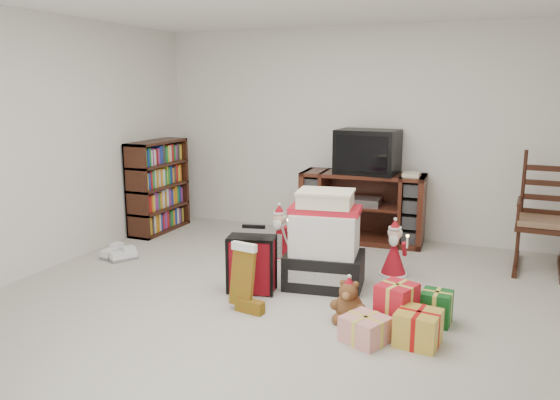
% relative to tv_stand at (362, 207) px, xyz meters
% --- Properties ---
extents(room, '(5.01, 5.01, 2.51)m').
position_rel_tv_stand_xyz_m(room, '(-0.18, -2.22, 0.84)').
color(room, beige).
rests_on(room, ground).
extents(tv_stand, '(1.45, 0.59, 0.81)m').
position_rel_tv_stand_xyz_m(tv_stand, '(0.00, 0.00, 0.00)').
color(tv_stand, '#451D13').
rests_on(tv_stand, floor).
extents(bookshelf, '(0.31, 0.94, 1.14)m').
position_rel_tv_stand_xyz_m(bookshelf, '(-2.49, -0.51, 0.14)').
color(bookshelf, '#3A1B0F').
rests_on(bookshelf, floor).
extents(rocking_chair, '(0.53, 0.83, 1.22)m').
position_rel_tv_stand_xyz_m(rocking_chair, '(1.90, -0.29, 0.01)').
color(rocking_chair, '#3A1B0F').
rests_on(rocking_chair, floor).
extents(gift_pile, '(0.76, 0.60, 0.87)m').
position_rel_tv_stand_xyz_m(gift_pile, '(0.05, -1.61, -0.02)').
color(gift_pile, black).
rests_on(gift_pile, floor).
extents(red_suitcase, '(0.43, 0.29, 0.60)m').
position_rel_tv_stand_xyz_m(red_suitcase, '(-0.50, -2.00, -0.15)').
color(red_suitcase, maroon).
rests_on(red_suitcase, floor).
extents(stocking, '(0.28, 0.15, 0.56)m').
position_rel_tv_stand_xyz_m(stocking, '(-0.41, -2.36, -0.13)').
color(stocking, '#0D7715').
rests_on(stocking, floor).
extents(teddy_bear, '(0.22, 0.20, 0.33)m').
position_rel_tv_stand_xyz_m(teddy_bear, '(0.46, -2.27, -0.26)').
color(teddy_bear, brown).
rests_on(teddy_bear, floor).
extents(santa_figurine, '(0.28, 0.26, 0.57)m').
position_rel_tv_stand_xyz_m(santa_figurine, '(0.59, -1.11, -0.19)').
color(santa_figurine, maroon).
rests_on(santa_figurine, floor).
extents(mrs_claus_figurine, '(0.29, 0.28, 0.60)m').
position_rel_tv_stand_xyz_m(mrs_claus_figurine, '(-0.63, -1.04, -0.18)').
color(mrs_claus_figurine, maroon).
rests_on(mrs_claus_figurine, floor).
extents(sneaker_pair, '(0.38, 0.30, 0.10)m').
position_rel_tv_stand_xyz_m(sneaker_pair, '(-2.23, -1.67, -0.36)').
color(sneaker_pair, white).
rests_on(sneaker_pair, floor).
extents(gift_cluster, '(0.58, 0.88, 0.27)m').
position_rel_tv_stand_xyz_m(gift_cluster, '(0.93, -2.37, -0.27)').
color(gift_cluster, red).
rests_on(gift_cluster, floor).
extents(crt_television, '(0.71, 0.53, 0.51)m').
position_rel_tv_stand_xyz_m(crt_television, '(0.04, -0.01, 0.66)').
color(crt_television, black).
rests_on(crt_television, tv_stand).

